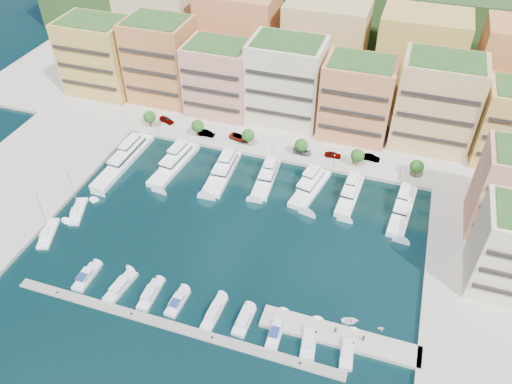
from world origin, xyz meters
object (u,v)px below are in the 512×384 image
at_px(tree_3, 301,145).
at_px(car_4, 333,155).
at_px(tender_3, 381,328).
at_px(sailboat_0, 48,234).
at_px(car_0, 167,120).
at_px(tree_1, 198,126).
at_px(tender_2, 350,321).
at_px(tree_0, 149,117).
at_px(yacht_6, 403,207).
at_px(person_0, 336,330).
at_px(cruiser_4, 177,303).
at_px(cruiser_6, 244,321).
at_px(tree_4, 358,156).
at_px(cruiser_3, 150,295).
at_px(cruiser_1, 86,277).
at_px(sailboat_1, 78,212).
at_px(sailboat_2, 111,174).
at_px(lamppost_2, 272,147).
at_px(cruiser_8, 309,340).
at_px(yacht_2, 223,170).
at_px(yacht_5, 350,193).
at_px(yacht_0, 125,158).
at_px(cruiser_5, 214,313).
at_px(lamppost_0, 158,126).
at_px(yacht_4, 311,186).
at_px(yacht_1, 175,162).
at_px(cruiser_2, 120,287).
at_px(tree_2, 248,135).
at_px(car_1, 206,133).
at_px(car_5, 371,158).
at_px(yacht_3, 267,176).
at_px(cruiser_7, 276,330).
at_px(lamppost_4, 400,171).
at_px(lamppost_3, 334,159).
at_px(tree_5, 417,167).
at_px(car_3, 302,151).
at_px(lamppost_1, 213,136).

distance_m(tree_3, car_4, 9.66).
distance_m(tree_3, tender_3, 59.14).
bearing_deg(sailboat_0, car_0, 83.57).
distance_m(tree_1, tender_2, 75.57).
relative_size(tree_0, yacht_6, 0.28).
height_order(tree_1, person_0, tree_1).
relative_size(cruiser_4, cruiser_6, 1.00).
relative_size(tree_4, cruiser_3, 0.69).
bearing_deg(cruiser_1, sailboat_1, 127.87).
bearing_deg(sailboat_2, sailboat_1, -89.58).
relative_size(lamppost_2, cruiser_8, 0.45).
bearing_deg(person_0, sailboat_1, 25.26).
relative_size(yacht_2, yacht_5, 1.16).
relative_size(sailboat_0, tender_2, 3.58).
xyz_separation_m(yacht_0, cruiser_1, (13.32, -41.26, -0.64)).
relative_size(tree_4, car_0, 1.12).
bearing_deg(tree_3, cruiser_5, -93.66).
bearing_deg(lamppost_0, cruiser_4, -60.23).
distance_m(lamppost_2, yacht_4, 17.60).
bearing_deg(tender_3, yacht_1, 42.98).
distance_m(cruiser_2, sailboat_0, 26.54).
xyz_separation_m(tree_2, tender_3, (45.70, -50.95, -4.35)).
height_order(yacht_0, tender_3, yacht_0).
height_order(tender_3, car_1, car_1).
distance_m(sailboat_0, car_5, 88.20).
xyz_separation_m(tree_1, yacht_3, (25.59, -12.16, -3.53)).
distance_m(cruiser_7, tender_2, 15.35).
distance_m(tree_3, cruiser_5, 58.37).
height_order(yacht_4, tender_3, yacht_4).
height_order(lamppost_4, cruiser_4, lamppost_4).
relative_size(lamppost_3, cruiser_8, 0.45).
relative_size(cruiser_5, tender_2, 2.47).
bearing_deg(tree_4, lamppost_2, -174.53).
bearing_deg(car_0, tree_5, -73.56).
height_order(tree_1, lamppost_2, tree_1).
height_order(tree_4, yacht_5, tree_4).
xyz_separation_m(car_0, car_4, (53.51, -1.81, -0.06)).
relative_size(car_5, person_0, 2.86).
xyz_separation_m(yacht_1, sailboat_0, (-17.57, -34.80, -0.78)).
xyz_separation_m(yacht_6, car_3, (-30.18, 14.71, 0.58)).
height_order(tree_1, cruiser_6, tree_1).
bearing_deg(cruiser_1, yacht_5, 42.15).
relative_size(yacht_6, sailboat_2, 1.52).
bearing_deg(tree_5, car_0, 176.89).
bearing_deg(cruiser_7, tree_1, 125.69).
xyz_separation_m(cruiser_5, cruiser_7, (13.46, -0.02, 0.02)).
relative_size(lamppost_1, car_1, 0.81).
distance_m(tree_4, yacht_2, 37.47).
relative_size(tree_3, tender_2, 1.53).
bearing_deg(cruiser_3, sailboat_2, 131.07).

